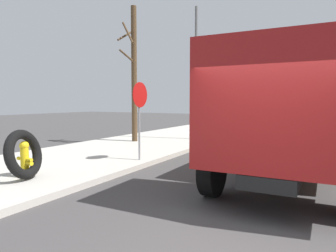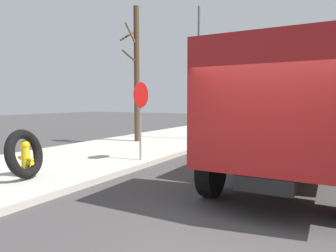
{
  "view_description": "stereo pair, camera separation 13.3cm",
  "coord_description": "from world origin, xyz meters",
  "px_view_note": "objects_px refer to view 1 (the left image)",
  "views": [
    {
      "loc": [
        -3.67,
        -0.8,
        1.95
      ],
      "look_at": [
        2.87,
        2.78,
        1.34
      ],
      "focal_mm": 32.47,
      "sensor_mm": 36.0,
      "label": 1
    },
    {
      "loc": [
        -3.6,
        -0.91,
        1.95
      ],
      "look_at": [
        2.87,
        2.78,
        1.34
      ],
      "focal_mm": 32.47,
      "sensor_mm": 36.0,
      "label": 2
    }
  ],
  "objects_px": {
    "stop_sign": "(140,106)",
    "street_light_pole": "(196,74)",
    "loose_tire": "(24,154)",
    "fire_hydrant": "(25,158)",
    "dump_truck_orange": "(291,115)",
    "bare_tree": "(134,73)",
    "dump_truck_yellow": "(299,108)"
  },
  "relations": [
    {
      "from": "stop_sign",
      "to": "street_light_pole",
      "type": "height_order",
      "value": "street_light_pole"
    },
    {
      "from": "stop_sign",
      "to": "loose_tire",
      "type": "bearing_deg",
      "value": 162.35
    },
    {
      "from": "fire_hydrant",
      "to": "dump_truck_orange",
      "type": "distance_m",
      "value": 6.47
    },
    {
      "from": "stop_sign",
      "to": "bare_tree",
      "type": "bearing_deg",
      "value": 37.32
    },
    {
      "from": "stop_sign",
      "to": "street_light_pole",
      "type": "distance_m",
      "value": 5.86
    },
    {
      "from": "stop_sign",
      "to": "dump_truck_orange",
      "type": "bearing_deg",
      "value": -86.05
    },
    {
      "from": "street_light_pole",
      "to": "dump_truck_yellow",
      "type": "bearing_deg",
      "value": -57.52
    },
    {
      "from": "loose_tire",
      "to": "stop_sign",
      "type": "relative_size",
      "value": 0.49
    },
    {
      "from": "dump_truck_orange",
      "to": "dump_truck_yellow",
      "type": "height_order",
      "value": "same"
    },
    {
      "from": "dump_truck_orange",
      "to": "dump_truck_yellow",
      "type": "relative_size",
      "value": 1.0
    },
    {
      "from": "fire_hydrant",
      "to": "dump_truck_orange",
      "type": "bearing_deg",
      "value": -57.99
    },
    {
      "from": "dump_truck_orange",
      "to": "street_light_pole",
      "type": "relative_size",
      "value": 1.14
    },
    {
      "from": "loose_tire",
      "to": "stop_sign",
      "type": "bearing_deg",
      "value": -17.65
    },
    {
      "from": "dump_truck_orange",
      "to": "dump_truck_yellow",
      "type": "bearing_deg",
      "value": 3.99
    },
    {
      "from": "fire_hydrant",
      "to": "bare_tree",
      "type": "relative_size",
      "value": 0.15
    },
    {
      "from": "dump_truck_yellow",
      "to": "dump_truck_orange",
      "type": "bearing_deg",
      "value": -176.01
    },
    {
      "from": "fire_hydrant",
      "to": "dump_truck_orange",
      "type": "height_order",
      "value": "dump_truck_orange"
    },
    {
      "from": "loose_tire",
      "to": "bare_tree",
      "type": "relative_size",
      "value": 0.19
    },
    {
      "from": "dump_truck_yellow",
      "to": "bare_tree",
      "type": "height_order",
      "value": "bare_tree"
    },
    {
      "from": "fire_hydrant",
      "to": "dump_truck_yellow",
      "type": "xyz_separation_m",
      "value": [
        11.48,
        -4.86,
        1.0
      ]
    },
    {
      "from": "dump_truck_yellow",
      "to": "bare_tree",
      "type": "relative_size",
      "value": 1.19
    },
    {
      "from": "loose_tire",
      "to": "dump_truck_yellow",
      "type": "height_order",
      "value": "dump_truck_yellow"
    },
    {
      "from": "loose_tire",
      "to": "fire_hydrant",
      "type": "bearing_deg",
      "value": 49.32
    },
    {
      "from": "loose_tire",
      "to": "dump_truck_yellow",
      "type": "xyz_separation_m",
      "value": [
        11.61,
        -4.71,
        0.87
      ]
    },
    {
      "from": "dump_truck_yellow",
      "to": "street_light_pole",
      "type": "xyz_separation_m",
      "value": [
        -2.74,
        4.3,
        1.64
      ]
    },
    {
      "from": "stop_sign",
      "to": "dump_truck_orange",
      "type": "height_order",
      "value": "dump_truck_orange"
    },
    {
      "from": "loose_tire",
      "to": "street_light_pole",
      "type": "relative_size",
      "value": 0.19
    },
    {
      "from": "dump_truck_orange",
      "to": "dump_truck_yellow",
      "type": "xyz_separation_m",
      "value": [
        8.09,
        0.56,
        0.0
      ]
    },
    {
      "from": "street_light_pole",
      "to": "dump_truck_orange",
      "type": "bearing_deg",
      "value": -137.76
    },
    {
      "from": "fire_hydrant",
      "to": "stop_sign",
      "type": "relative_size",
      "value": 0.36
    },
    {
      "from": "fire_hydrant",
      "to": "street_light_pole",
      "type": "xyz_separation_m",
      "value": [
        8.75,
        -0.56,
        2.64
      ]
    },
    {
      "from": "fire_hydrant",
      "to": "loose_tire",
      "type": "bearing_deg",
      "value": -130.68
    }
  ]
}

